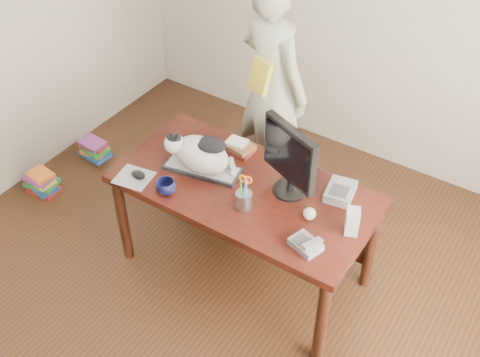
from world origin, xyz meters
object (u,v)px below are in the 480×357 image
(coffee_mug, at_px, (166,187))
(speaker, at_px, (352,221))
(person, at_px, (272,87))
(book_pile_a, at_px, (42,182))
(desk, at_px, (251,197))
(mouse, at_px, (138,174))
(calculator, at_px, (340,192))
(book_stack, at_px, (238,147))
(cat, at_px, (199,153))
(monitor, at_px, (290,157))
(pen_cup, at_px, (244,198))
(phone, at_px, (306,244))
(baseball, at_px, (309,214))
(book_pile_b, at_px, (95,149))
(keyboard, at_px, (203,168))

(coffee_mug, height_order, speaker, speaker)
(person, relative_size, book_pile_a, 6.51)
(coffee_mug, relative_size, person, 0.07)
(person, bearing_deg, desk, 132.97)
(desk, xyz_separation_m, mouse, (-0.59, -0.37, 0.17))
(calculator, bearing_deg, book_stack, 168.10)
(desk, height_order, book_stack, book_stack)
(cat, xyz_separation_m, mouse, (-0.28, -0.27, -0.11))
(monitor, bearing_deg, desk, -153.66)
(pen_cup, relative_size, phone, 1.27)
(monitor, height_order, mouse, monitor)
(desk, distance_m, baseball, 0.50)
(pen_cup, relative_size, coffee_mug, 2.14)
(pen_cup, distance_m, mouse, 0.70)
(monitor, xyz_separation_m, baseball, (0.21, -0.13, -0.23))
(desk, height_order, person, person)
(pen_cup, xyz_separation_m, book_pile_b, (-1.81, 0.50, -0.75))
(book_pile_a, bearing_deg, book_pile_b, 86.87)
(keyboard, height_order, speaker, speaker)
(person, relative_size, book_pile_b, 6.81)
(phone, bearing_deg, mouse, -160.25)
(cat, height_order, calculator, cat)
(speaker, distance_m, book_pile_a, 2.57)
(cat, distance_m, baseball, 0.78)
(mouse, distance_m, book_pile_b, 1.47)
(phone, xyz_separation_m, book_stack, (-0.77, 0.50, 0.01))
(mouse, bearing_deg, baseball, 3.76)
(calculator, height_order, book_pile_b, calculator)
(monitor, height_order, phone, monitor)
(cat, xyz_separation_m, book_pile_b, (-1.40, 0.37, -0.81))
(desk, bearing_deg, coffee_mug, -133.12)
(coffee_mug, bearing_deg, desk, 46.88)
(pen_cup, height_order, book_pile_a, pen_cup)
(pen_cup, bearing_deg, cat, 162.11)
(baseball, distance_m, book_pile_a, 2.32)
(mouse, xyz_separation_m, book_pile_b, (-1.13, 0.64, -0.70))
(monitor, relative_size, baseball, 6.46)
(speaker, distance_m, calculator, 0.31)
(phone, distance_m, speaker, 0.29)
(desk, relative_size, book_pile_a, 5.92)
(person, bearing_deg, mouse, 97.78)
(pen_cup, distance_m, coffee_mug, 0.48)
(coffee_mug, xyz_separation_m, person, (0.02, 1.18, 0.08))
(keyboard, height_order, book_pile_b, keyboard)
(speaker, relative_size, book_pile_b, 0.63)
(calculator, xyz_separation_m, book_pile_a, (-2.27, -0.45, -0.69))
(desk, distance_m, person, 0.91)
(pen_cup, xyz_separation_m, speaker, (0.61, 0.16, 0.01))
(calculator, relative_size, person, 0.13)
(mouse, bearing_deg, keyboard, 33.08)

